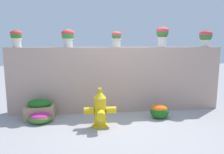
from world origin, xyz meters
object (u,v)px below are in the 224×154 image
Objects in this scene: potted_plant_3 at (162,34)px; fire_hydrant at (100,110)px; planter_box at (40,110)px; flower_bush_left at (41,117)px; potted_plant_1 at (68,36)px; potted_plant_4 at (206,36)px; potted_plant_0 at (16,37)px; potted_plant_2 at (116,37)px; flower_bush_right at (159,111)px.

potted_plant_3 is 2.41m from fire_hydrant.
potted_plant_3 is 0.79× the size of planter_box.
fire_hydrant is 1.30m from flower_bush_left.
potted_plant_1 is 3.37m from potted_plant_4.
potted_plant_4 is 4.31m from planter_box.
potted_plant_2 is at bearing -0.43° from potted_plant_0.
planter_box is at bearing -173.16° from potted_plant_4.
potted_plant_2 reaches higher than flower_bush_left.
potted_plant_4 is 1.06× the size of flower_bush_right.
potted_plant_0 is at bearing 131.74° from flower_bush_left.
potted_plant_3 reaches higher than potted_plant_4.
potted_plant_0 is 3.38m from potted_plant_3.
potted_plant_3 reaches higher than fire_hydrant.
planter_box reaches higher than flower_bush_right.
fire_hydrant is 1.54× the size of flower_bush_left.
fire_hydrant is (-1.57, -1.01, -1.52)m from potted_plant_3.
potted_plant_2 is at bearing 14.54° from planter_box.
flower_bush_left is at bearing 179.42° from flower_bush_right.
potted_plant_0 is 1.14m from potted_plant_1.
potted_plant_1 reaches higher than planter_box.
potted_plant_3 is 0.63× the size of fire_hydrant.
potted_plant_1 reaches higher than potted_plant_0.
potted_plant_4 is at bearing 26.69° from flower_bush_right.
potted_plant_2 reaches higher than planter_box.
potted_plant_4 is 0.84× the size of flower_bush_left.
potted_plant_3 is at bearing -178.35° from potted_plant_4.
planter_box is (-2.61, 0.21, 0.05)m from flower_bush_right.
planter_box is (-1.73, -0.45, -1.56)m from potted_plant_2.
potted_plant_0 is at bearing -179.87° from potted_plant_4.
potted_plant_3 reaches higher than potted_plant_2.
potted_plant_0 is at bearing 179.62° from potted_plant_3.
potted_plant_4 is at bearing 21.05° from fire_hydrant.
potted_plant_2 is 2.38m from planter_box.
potted_plant_2 is 1.95m from flower_bush_right.
potted_plant_3 is 1.15× the size of potted_plant_4.
potted_plant_0 is at bearing 179.57° from potted_plant_2.
potted_plant_3 is at bearing -1.27° from potted_plant_1.
flower_bush_left is at bearing 162.90° from fire_hydrant.
flower_bush_right is 2.62m from planter_box.
potted_plant_4 reaches higher than fire_hydrant.
fire_hydrant is at bearing -17.10° from flower_bush_left.
planter_box is (-0.61, -0.49, -1.60)m from potted_plant_1.
potted_plant_2 is 0.89× the size of potted_plant_4.
potted_plant_0 is 4.51m from potted_plant_4.
fire_hydrant reaches higher than planter_box.
flower_bush_left is (-3.93, -0.66, -1.70)m from potted_plant_4.
flower_bush_right is at bearing -153.31° from potted_plant_4.
potted_plant_2 is (2.27, -0.02, -0.01)m from potted_plant_0.
potted_plant_3 is at bearing -0.38° from potted_plant_0.
fire_hydrant is at bearing -29.64° from potted_plant_0.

